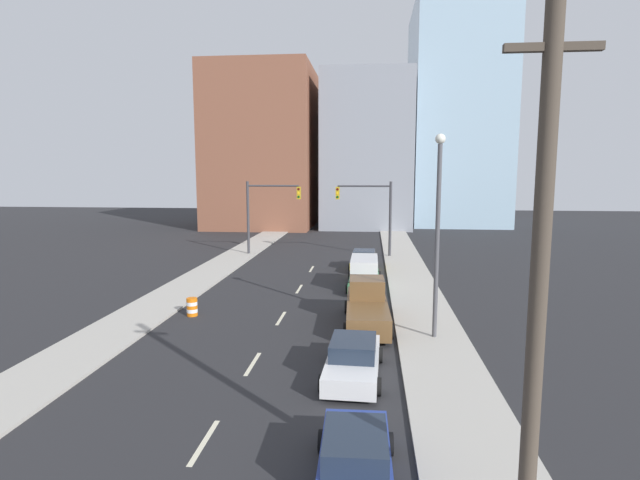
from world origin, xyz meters
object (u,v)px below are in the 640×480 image
at_px(utility_pole_right_near, 538,296).
at_px(traffic_barrel, 192,307).
at_px(traffic_signal_right, 375,208).
at_px(traffic_signal_left, 263,207).
at_px(sedan_white, 353,359).
at_px(pickup_truck_brown, 367,307).
at_px(box_truck_green, 364,273).
at_px(sedan_blue, 355,462).
at_px(sedan_yellow, 364,261).
at_px(street_lamp, 438,224).

height_order(utility_pole_right_near, traffic_barrel, utility_pole_right_near).
bearing_deg(traffic_barrel, traffic_signal_right, 63.96).
xyz_separation_m(traffic_signal_left, sedan_white, (9.14, -26.68, -3.72)).
xyz_separation_m(sedan_white, pickup_truck_brown, (0.45, 6.49, 0.23)).
bearing_deg(utility_pole_right_near, box_truck_green, 98.23).
bearing_deg(sedan_blue, traffic_signal_left, 104.64).
height_order(pickup_truck_brown, box_truck_green, pickup_truck_brown).
relative_size(traffic_barrel, sedan_white, 0.20).
height_order(utility_pole_right_near, box_truck_green, utility_pole_right_near).
relative_size(utility_pole_right_near, pickup_truck_brown, 1.60).
height_order(utility_pole_right_near, pickup_truck_brown, utility_pole_right_near).
height_order(traffic_signal_left, pickup_truck_brown, traffic_signal_left).
bearing_deg(sedan_white, sedan_blue, -85.47).
bearing_deg(sedan_white, pickup_truck_brown, 88.12).
height_order(traffic_signal_right, sedan_yellow, traffic_signal_right).
distance_m(sedan_white, box_truck_green, 14.41).
xyz_separation_m(traffic_barrel, sedan_white, (8.68, -7.01, 0.17)).
bearing_deg(traffic_barrel, utility_pole_right_near, -51.99).
height_order(traffic_signal_right, street_lamp, street_lamp).
bearing_deg(sedan_yellow, traffic_signal_left, 149.38).
distance_m(sedan_white, sedan_yellow, 20.76).
relative_size(street_lamp, pickup_truck_brown, 1.41).
height_order(traffic_barrel, sedan_yellow, sedan_yellow).
distance_m(traffic_signal_right, traffic_barrel, 22.24).
bearing_deg(utility_pole_right_near, sedan_yellow, 96.67).
bearing_deg(street_lamp, sedan_white, -127.72).
xyz_separation_m(utility_pole_right_near, box_truck_green, (-3.33, 23.03, -4.32)).
xyz_separation_m(traffic_signal_right, pickup_truck_brown, (-0.48, -20.18, -3.49)).
distance_m(traffic_signal_left, sedan_white, 28.44).
bearing_deg(utility_pole_right_near, street_lamp, 90.18).
distance_m(utility_pole_right_near, box_truck_green, 23.67).
bearing_deg(sedan_blue, sedan_white, 91.25).
xyz_separation_m(street_lamp, sedan_blue, (-3.22, -11.05, -4.61)).
height_order(traffic_signal_right, sedan_white, traffic_signal_right).
bearing_deg(traffic_signal_left, sedan_yellow, -32.64).
bearing_deg(traffic_signal_right, sedan_blue, -91.12).
distance_m(traffic_signal_right, sedan_yellow, 7.02).
bearing_deg(sedan_yellow, pickup_truck_brown, -86.58).
bearing_deg(street_lamp, traffic_signal_left, 119.70).
bearing_deg(utility_pole_right_near, traffic_signal_right, 94.23).
distance_m(box_truck_green, sedan_yellow, 6.36).
distance_m(pickup_truck_brown, sedan_yellow, 14.27).
xyz_separation_m(sedan_blue, sedan_yellow, (-0.18, 27.29, 0.06)).
xyz_separation_m(traffic_signal_right, sedan_blue, (-0.65, -33.21, -3.75)).
bearing_deg(traffic_signal_right, utility_pole_right_near, -85.77).
distance_m(utility_pole_right_near, street_lamp, 13.15).
bearing_deg(traffic_barrel, traffic_signal_left, 91.35).
height_order(traffic_signal_left, sedan_white, traffic_signal_left).
relative_size(sedan_blue, pickup_truck_brown, 0.73).
bearing_deg(utility_pole_right_near, traffic_barrel, 128.01).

